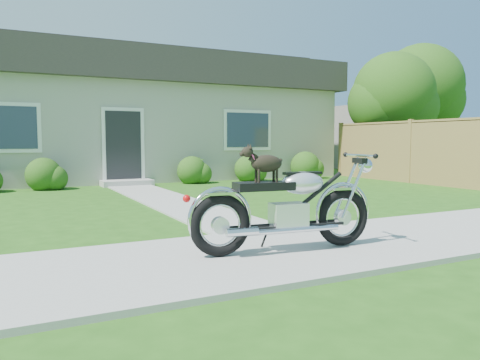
{
  "coord_description": "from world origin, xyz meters",
  "views": [
    {
      "loc": [
        -4.5,
        -4.48,
        1.27
      ],
      "look_at": [
        -1.76,
        1.0,
        0.75
      ],
      "focal_mm": 35.0,
      "sensor_mm": 36.0,
      "label": 1
    }
  ],
  "objects_px": {
    "potted_plant_left": "(44,177)",
    "house": "(146,115)",
    "potted_plant_right": "(197,170)",
    "tree_near": "(397,97)",
    "motorcycle_with_dog": "(288,205)",
    "tree_far": "(424,90)",
    "fence": "(410,151)"
  },
  "relations": [
    {
      "from": "potted_plant_left",
      "to": "house",
      "type": "bearing_deg",
      "value": 43.29
    },
    {
      "from": "house",
      "to": "potted_plant_right",
      "type": "relative_size",
      "value": 16.56
    },
    {
      "from": "tree_near",
      "to": "motorcycle_with_dog",
      "type": "bearing_deg",
      "value": -140.21
    },
    {
      "from": "tree_far",
      "to": "house",
      "type": "bearing_deg",
      "value": 166.08
    },
    {
      "from": "fence",
      "to": "potted_plant_left",
      "type": "xyz_separation_m",
      "value": [
        -9.96,
        2.8,
        -0.62
      ]
    },
    {
      "from": "potted_plant_left",
      "to": "potted_plant_right",
      "type": "bearing_deg",
      "value": 0.0
    },
    {
      "from": "tree_near",
      "to": "motorcycle_with_dog",
      "type": "height_order",
      "value": "tree_near"
    },
    {
      "from": "house",
      "to": "motorcycle_with_dog",
      "type": "bearing_deg",
      "value": -98.07
    },
    {
      "from": "fence",
      "to": "tree_near",
      "type": "xyz_separation_m",
      "value": [
        1.47,
        2.04,
        1.83
      ]
    },
    {
      "from": "tree_far",
      "to": "potted_plant_left",
      "type": "distance_m",
      "value": 14.73
    },
    {
      "from": "tree_near",
      "to": "potted_plant_right",
      "type": "height_order",
      "value": "tree_near"
    },
    {
      "from": "tree_far",
      "to": "tree_near",
      "type": "bearing_deg",
      "value": -152.6
    },
    {
      "from": "tree_far",
      "to": "motorcycle_with_dog",
      "type": "height_order",
      "value": "tree_far"
    },
    {
      "from": "tree_near",
      "to": "house",
      "type": "bearing_deg",
      "value": 151.56
    },
    {
      "from": "fence",
      "to": "motorcycle_with_dog",
      "type": "height_order",
      "value": "fence"
    },
    {
      "from": "fence",
      "to": "tree_far",
      "type": "bearing_deg",
      "value": 38.85
    },
    {
      "from": "house",
      "to": "potted_plant_left",
      "type": "distance_m",
      "value": 5.35
    },
    {
      "from": "house",
      "to": "tree_near",
      "type": "bearing_deg",
      "value": -28.44
    },
    {
      "from": "fence",
      "to": "potted_plant_left",
      "type": "bearing_deg",
      "value": 164.3
    },
    {
      "from": "house",
      "to": "potted_plant_left",
      "type": "relative_size",
      "value": 19.7
    },
    {
      "from": "house",
      "to": "motorcycle_with_dog",
      "type": "xyz_separation_m",
      "value": [
        -1.72,
        -12.11,
        -1.61
      ]
    },
    {
      "from": "house",
      "to": "potted_plant_right",
      "type": "height_order",
      "value": "house"
    },
    {
      "from": "potted_plant_left",
      "to": "potted_plant_right",
      "type": "xyz_separation_m",
      "value": [
        4.24,
        0.0,
        0.06
      ]
    },
    {
      "from": "tree_far",
      "to": "motorcycle_with_dog",
      "type": "bearing_deg",
      "value": -142.85
    },
    {
      "from": "tree_far",
      "to": "potted_plant_right",
      "type": "bearing_deg",
      "value": -175.6
    },
    {
      "from": "house",
      "to": "tree_near",
      "type": "relative_size",
      "value": 2.91
    },
    {
      "from": "potted_plant_right",
      "to": "motorcycle_with_dog",
      "type": "height_order",
      "value": "motorcycle_with_dog"
    },
    {
      "from": "tree_near",
      "to": "potted_plant_left",
      "type": "xyz_separation_m",
      "value": [
        -11.43,
        0.76,
        -2.45
      ]
    },
    {
      "from": "house",
      "to": "fence",
      "type": "height_order",
      "value": "house"
    },
    {
      "from": "fence",
      "to": "tree_near",
      "type": "bearing_deg",
      "value": 54.25
    },
    {
      "from": "potted_plant_right",
      "to": "motorcycle_with_dog",
      "type": "relative_size",
      "value": 0.34
    },
    {
      "from": "house",
      "to": "motorcycle_with_dog",
      "type": "height_order",
      "value": "house"
    }
  ]
}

